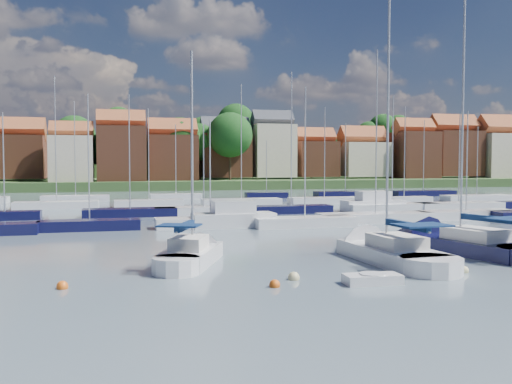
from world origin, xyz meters
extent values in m
plane|color=#44545D|center=(0.00, 40.00, 0.00)|extent=(260.00, 260.00, 0.00)
cube|color=silver|center=(-11.22, 3.29, 0.25)|extent=(4.40, 6.24, 1.20)
cone|color=silver|center=(-9.86, 6.62, 0.25)|extent=(3.28, 3.50, 2.40)
cylinder|color=silver|center=(-12.31, 0.62, 0.25)|extent=(3.13, 3.13, 1.20)
cube|color=silver|center=(-11.37, 2.92, 1.20)|extent=(2.46, 2.86, 0.70)
cylinder|color=#B2B2B7|center=(-11.07, 3.66, 6.19)|extent=(0.14, 0.14, 10.67)
cylinder|color=#B2B2B7|center=(-11.68, 2.18, 2.05)|extent=(1.30, 3.00, 0.10)
cube|color=#0E2349|center=(-11.68, 2.18, 2.20)|extent=(1.43, 2.93, 0.35)
cube|color=#0E2349|center=(-12.07, 1.21, 2.35)|extent=(2.43, 2.11, 0.08)
cube|color=silver|center=(-0.36, 1.21, 0.25)|extent=(3.52, 7.59, 1.20)
cone|color=silver|center=(-0.64, 5.84, 0.25)|extent=(3.30, 3.78, 3.09)
cylinder|color=silver|center=(-0.15, -2.49, 0.25)|extent=(3.27, 3.27, 1.20)
cube|color=silver|center=(-0.33, 0.70, 1.20)|extent=(2.34, 3.21, 0.70)
cylinder|color=#B2B2B7|center=(-0.39, 1.73, 7.72)|extent=(0.14, 0.14, 13.74)
cylinder|color=#B2B2B7|center=(-0.27, -0.33, 2.05)|extent=(0.34, 4.12, 0.10)
cube|color=#0E2349|center=(-0.27, -0.33, 2.20)|extent=(0.53, 3.93, 0.35)
cube|color=#0E2349|center=(-0.20, -1.67, 2.35)|extent=(2.73, 2.01, 0.08)
cube|color=black|center=(5.70, 2.97, 0.25)|extent=(5.50, 8.88, 1.20)
cone|color=black|center=(4.34, 7.95, 0.25)|extent=(4.38, 4.78, 3.44)
cube|color=silver|center=(5.85, 2.42, 1.20)|extent=(3.23, 3.96, 0.70)
cylinder|color=#B2B2B7|center=(5.55, 3.52, 8.67)|extent=(0.14, 0.14, 15.64)
cylinder|color=#B2B2B7|center=(6.16, 1.31, 2.05)|extent=(1.31, 4.45, 0.10)
cube|color=#0E2349|center=(6.16, 1.31, 2.20)|extent=(1.44, 4.28, 0.35)
cube|color=silver|center=(-3.92, -3.81, 0.18)|extent=(2.63, 1.32, 0.51)
cylinder|color=silver|center=(-3.92, -3.81, 0.32)|extent=(1.20, 1.20, 0.32)
sphere|color=#D85914|center=(-17.49, -1.40, 0.00)|extent=(0.50, 0.50, 0.50)
sphere|color=#D85914|center=(-8.41, -3.36, 0.00)|extent=(0.49, 0.49, 0.49)
sphere|color=beige|center=(-7.10, -2.07, 0.00)|extent=(0.55, 0.55, 0.55)
sphere|color=beige|center=(1.71, -2.51, 0.00)|extent=(0.45, 0.45, 0.45)
sphere|color=#D85914|center=(5.12, 5.65, 0.00)|extent=(0.51, 0.51, 0.51)
cube|color=black|center=(-17.11, 20.54, 0.35)|extent=(8.01, 2.24, 1.00)
cylinder|color=#B2B2B7|center=(-17.11, 20.54, 5.93)|extent=(0.12, 0.12, 10.16)
cube|color=silver|center=(-7.27, 20.20, 0.35)|extent=(9.22, 2.58, 1.00)
cylinder|color=#B2B2B7|center=(-7.27, 20.20, 4.94)|extent=(0.12, 0.12, 8.18)
cube|color=silver|center=(0.63, 18.61, 0.35)|extent=(8.78, 2.46, 1.00)
cylinder|color=#B2B2B7|center=(0.63, 18.61, 6.38)|extent=(0.12, 0.12, 11.06)
cube|color=silver|center=(8.23, 20.67, 0.35)|extent=(10.79, 3.02, 1.00)
cylinder|color=#B2B2B7|center=(8.23, 20.67, 8.29)|extent=(0.12, 0.12, 14.87)
cube|color=silver|center=(17.98, 21.03, 0.35)|extent=(10.13, 2.84, 1.00)
cylinder|color=#B2B2B7|center=(17.98, 21.03, 5.65)|extent=(0.12, 0.12, 9.59)
cube|color=silver|center=(-5.31, 20.00, 0.50)|extent=(7.00, 2.60, 1.40)
cube|color=silver|center=(-5.31, 20.00, 1.60)|extent=(3.50, 2.20, 1.30)
cube|color=black|center=(-25.24, 30.99, 0.35)|extent=(6.54, 1.83, 1.00)
cylinder|color=#B2B2B7|center=(-25.24, 30.99, 5.53)|extent=(0.12, 0.12, 9.37)
cube|color=black|center=(-13.55, 31.64, 0.35)|extent=(9.30, 2.60, 1.00)
cylinder|color=#B2B2B7|center=(-13.55, 31.64, 6.59)|extent=(0.12, 0.12, 11.48)
cube|color=silver|center=(-5.94, 32.01, 0.35)|extent=(10.40, 2.91, 1.00)
cylinder|color=#B2B2B7|center=(-5.94, 32.01, 5.24)|extent=(0.12, 0.12, 8.77)
cube|color=black|center=(3.48, 31.28, 0.35)|extent=(8.80, 2.46, 1.00)
cylinder|color=#B2B2B7|center=(3.48, 31.28, 8.01)|extent=(0.12, 0.12, 14.33)
cube|color=silver|center=(15.40, 31.16, 0.35)|extent=(10.73, 3.00, 1.00)
cylinder|color=#B2B2B7|center=(15.40, 31.16, 6.92)|extent=(0.12, 0.12, 12.14)
cube|color=silver|center=(23.82, 30.97, 0.35)|extent=(10.48, 2.93, 1.00)
cylinder|color=#B2B2B7|center=(23.82, 30.97, 5.99)|extent=(0.12, 0.12, 10.28)
cube|color=silver|center=(13.46, 32.00, 0.50)|extent=(7.00, 2.60, 1.40)
cube|color=silver|center=(13.46, 32.00, 1.60)|extent=(3.50, 2.20, 1.30)
cube|color=silver|center=(-21.71, 44.21, 0.35)|extent=(9.71, 2.72, 1.00)
cylinder|color=#B2B2B7|center=(-21.71, 44.21, 8.29)|extent=(0.12, 0.12, 14.88)
cube|color=silver|center=(-10.84, 44.51, 0.35)|extent=(8.49, 2.38, 1.00)
cylinder|color=#B2B2B7|center=(-10.84, 44.51, 6.51)|extent=(0.12, 0.12, 11.31)
cube|color=silver|center=(0.79, 43.78, 0.35)|extent=(10.16, 2.85, 1.00)
cylinder|color=#B2B2B7|center=(0.79, 43.78, 8.15)|extent=(0.12, 0.12, 14.59)
cube|color=silver|center=(12.17, 43.90, 0.35)|extent=(9.53, 2.67, 1.00)
cylinder|color=#B2B2B7|center=(12.17, 43.90, 6.81)|extent=(0.12, 0.12, 11.91)
cube|color=silver|center=(23.16, 42.50, 0.35)|extent=(7.62, 2.13, 1.00)
cylinder|color=#B2B2B7|center=(23.16, 42.50, 6.91)|extent=(0.12, 0.12, 12.13)
cube|color=silver|center=(35.22, 43.59, 0.35)|extent=(10.17, 2.85, 1.00)
cylinder|color=#B2B2B7|center=(35.22, 43.59, 5.72)|extent=(0.12, 0.12, 9.73)
cube|color=silver|center=(-20.26, 56.56, 0.35)|extent=(9.24, 2.59, 1.00)
cylinder|color=#B2B2B7|center=(-20.26, 56.56, 7.43)|extent=(0.12, 0.12, 13.17)
cube|color=silver|center=(-6.08, 57.30, 0.35)|extent=(7.57, 2.12, 1.00)
cylinder|color=#B2B2B7|center=(-6.08, 57.30, 5.97)|extent=(0.12, 0.12, 10.24)
cube|color=black|center=(7.88, 57.47, 0.35)|extent=(6.58, 1.84, 1.00)
cylinder|color=#B2B2B7|center=(7.88, 57.47, 4.85)|extent=(0.12, 0.12, 8.01)
cube|color=black|center=(20.94, 57.40, 0.35)|extent=(9.92, 2.78, 1.00)
cylinder|color=#B2B2B7|center=(20.94, 57.40, 6.31)|extent=(0.12, 0.12, 10.92)
cube|color=black|center=(34.28, 56.37, 0.35)|extent=(10.55, 2.95, 1.00)
cylinder|color=#B2B2B7|center=(34.28, 56.37, 6.61)|extent=(0.12, 0.12, 11.51)
cube|color=#324A25|center=(0.00, 117.00, 0.30)|extent=(200.00, 70.00, 3.00)
cube|color=#324A25|center=(0.00, 142.00, 5.00)|extent=(200.00, 60.00, 14.00)
cube|color=brown|center=(-33.65, 97.79, 6.56)|extent=(10.37, 9.97, 8.73)
cube|color=brown|center=(-33.65, 97.79, 12.20)|extent=(10.57, 5.13, 5.13)
cube|color=beige|center=(-22.74, 89.00, 6.08)|extent=(8.09, 8.80, 8.96)
cube|color=brown|center=(-22.74, 89.00, 11.55)|extent=(8.25, 4.00, 4.00)
cube|color=brown|center=(-13.35, 89.94, 7.08)|extent=(9.36, 10.17, 10.97)
cube|color=brown|center=(-13.35, 89.94, 13.72)|extent=(9.54, 4.63, 4.63)
cube|color=brown|center=(-3.04, 91.65, 6.31)|extent=(9.90, 8.56, 9.42)
cube|color=brown|center=(-3.04, 91.65, 12.23)|extent=(10.10, 4.90, 4.90)
cube|color=brown|center=(9.10, 96.65, 6.95)|extent=(10.59, 8.93, 9.49)
cube|color=#383A42|center=(9.10, 96.65, 12.99)|extent=(10.80, 5.24, 5.24)
cube|color=beige|center=(19.71, 95.80, 8.02)|extent=(9.01, 8.61, 11.65)
cube|color=#383A42|center=(19.71, 95.80, 14.95)|extent=(9.19, 4.46, 4.46)
cube|color=brown|center=(30.17, 97.00, 6.20)|extent=(9.10, 9.34, 8.00)
cube|color=brown|center=(30.17, 97.00, 11.32)|extent=(9.28, 4.50, 4.50)
cube|color=beige|center=(41.95, 96.59, 6.14)|extent=(10.86, 9.59, 7.88)
cube|color=brown|center=(41.95, 96.59, 11.41)|extent=(11.07, 5.37, 5.37)
cube|color=brown|center=(53.76, 93.92, 7.09)|extent=(9.18, 9.96, 10.97)
cube|color=brown|center=(53.76, 93.92, 13.70)|extent=(9.36, 4.54, 4.54)
cube|color=brown|center=(65.18, 95.21, 7.58)|extent=(11.39, 9.67, 10.76)
cube|color=brown|center=(65.18, 95.21, 14.36)|extent=(11.62, 5.64, 5.64)
cube|color=beige|center=(78.01, 93.34, 7.00)|extent=(12.95, 8.52, 10.80)
cube|color=brown|center=(78.01, 93.34, 13.99)|extent=(13.21, 6.41, 6.41)
cylinder|color=#382619|center=(56.77, 115.51, 8.51)|extent=(0.50, 0.50, 4.47)
sphere|color=#1C4E18|center=(56.77, 115.51, 14.58)|extent=(8.18, 8.18, 8.18)
cylinder|color=#382619|center=(3.46, 95.93, 3.83)|extent=(0.50, 0.50, 4.46)
sphere|color=#1C4E18|center=(3.46, 95.93, 9.88)|extent=(8.15, 8.15, 8.15)
cylinder|color=#382619|center=(15.22, 113.68, 8.58)|extent=(0.50, 0.50, 5.15)
sphere|color=#1C4E18|center=(15.22, 113.68, 15.56)|extent=(9.41, 9.41, 9.41)
cylinder|color=#382619|center=(-13.54, 116.31, 8.68)|extent=(0.50, 0.50, 4.56)
sphere|color=#1C4E18|center=(-13.54, 116.31, 14.87)|extent=(8.34, 8.34, 8.34)
cylinder|color=#382619|center=(-23.24, 105.25, 4.18)|extent=(0.50, 0.50, 5.15)
sphere|color=#1C4E18|center=(-23.24, 105.25, 11.17)|extent=(9.42, 9.42, 9.42)
cylinder|color=#382619|center=(-38.67, 107.32, 6.76)|extent=(0.50, 0.50, 3.42)
sphere|color=#1C4E18|center=(-38.67, 107.32, 11.40)|extent=(6.26, 6.26, 6.26)
cylinder|color=#382619|center=(13.76, 104.71, 3.48)|extent=(0.50, 0.50, 3.77)
sphere|color=#1C4E18|center=(13.76, 104.71, 8.60)|extent=(6.89, 6.89, 6.89)
cylinder|color=#382619|center=(9.05, 90.94, 4.21)|extent=(0.50, 0.50, 5.21)
sphere|color=#1C4E18|center=(9.05, 90.94, 11.28)|extent=(9.53, 9.53, 9.53)
cylinder|color=#382619|center=(61.93, 101.62, 3.09)|extent=(0.50, 0.50, 2.97)
sphere|color=#1C4E18|center=(61.93, 101.62, 7.12)|extent=(5.44, 5.44, 5.44)
cylinder|color=#382619|center=(-1.15, 93.75, 4.02)|extent=(0.50, 0.50, 4.84)
sphere|color=#1C4E18|center=(-1.15, 93.75, 10.59)|extent=(8.85, 8.85, 8.85)
cylinder|color=#382619|center=(52.68, 115.72, 8.17)|extent=(0.50, 0.50, 3.72)
sphere|color=#1C4E18|center=(52.68, 115.72, 13.21)|extent=(6.80, 6.80, 6.80)
cylinder|color=#382619|center=(54.05, 94.13, 3.62)|extent=(0.50, 0.50, 4.05)
sphere|color=#1C4E18|center=(54.05, 94.13, 9.11)|extent=(7.40, 7.40, 7.40)
cylinder|color=#382619|center=(6.84, 113.29, 7.91)|extent=(0.50, 0.50, 3.93)
sphere|color=#1C4E18|center=(6.84, 113.29, 13.24)|extent=(7.19, 7.19, 7.19)
cylinder|color=#382619|center=(30.65, 100.17, 3.51)|extent=(0.50, 0.50, 3.82)
sphere|color=#1C4E18|center=(30.65, 100.17, 8.70)|extent=(6.99, 6.99, 6.99)
cylinder|color=#382619|center=(-17.44, 93.12, 3.34)|extent=(0.50, 0.50, 3.48)
sphere|color=#1C4E18|center=(-17.44, 93.12, 8.07)|extent=(6.37, 6.37, 6.37)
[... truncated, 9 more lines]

